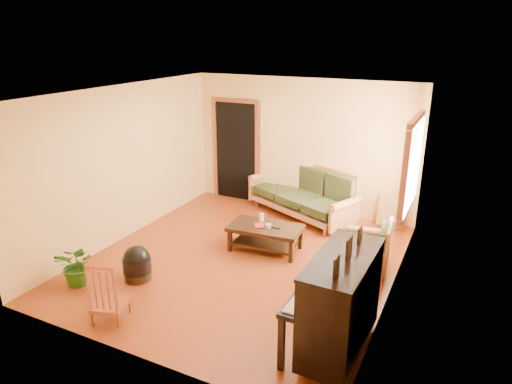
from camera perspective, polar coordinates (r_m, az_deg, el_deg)
The scene contains 16 objects.
floor at distance 7.25m, azimuth -1.67°, elevation -8.54°, with size 5.00×5.00×0.00m, color #65240D.
doorway at distance 9.58m, azimuth -2.51°, elevation 5.05°, with size 1.08×0.16×2.05m, color black.
window at distance 7.25m, azimuth 18.91°, elevation 3.17°, with size 0.12×1.36×1.46m, color white.
sofa at distance 8.80m, azimuth 5.67°, elevation -0.03°, with size 2.25×0.94×0.97m, color #905D34.
coffee_table at distance 7.49m, azimuth 1.18°, elevation -5.77°, with size 1.17×0.64×0.43m, color black.
armchair at distance 6.93m, azimuth 13.35°, elevation -6.67°, with size 0.79×0.83×0.83m, color #905D34.
piano at distance 5.18m, azimuth 10.53°, elevation -13.76°, with size 0.79×1.34×1.18m, color black.
footstool at distance 6.88m, azimuth -14.62°, elevation -9.05°, with size 0.41×0.41×0.39m, color black.
red_chair at distance 5.98m, azimuth -17.91°, elevation -11.56°, with size 0.39×0.42×0.83m, color maroon.
leaning_frame at distance 8.66m, azimuth 16.48°, elevation -2.33°, with size 0.46×0.10×0.61m, color #B4973C.
ceramic_crock at distance 8.55m, azimuth 16.46°, elevation -4.04°, with size 0.18×0.18×0.22m, color #34479E.
potted_plant at distance 6.95m, azimuth -21.40°, elevation -8.47°, with size 0.55×0.48×0.61m, color #245C1A.
book at distance 7.39m, azimuth -0.16°, elevation -4.25°, with size 0.15×0.20×0.02m, color #A51616.
candle at distance 7.57m, azimuth 0.70°, elevation -3.18°, with size 0.07×0.07×0.13m, color white.
glass_jar at distance 7.33m, azimuth 1.56°, elevation -4.26°, with size 0.09×0.09×0.06m, color silver.
remote at distance 7.32m, azimuth 2.52°, elevation -4.50°, with size 0.15×0.04×0.01m, color black.
Camera 1 is at (3.01, -5.65, 3.40)m, focal length 32.00 mm.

